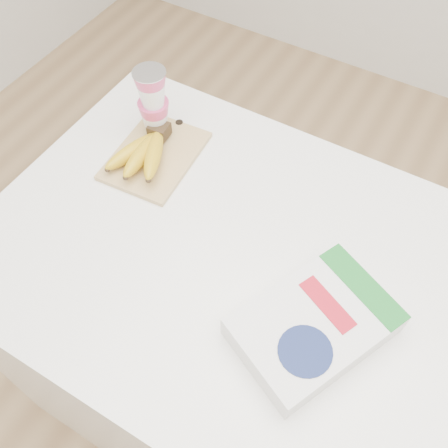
{
  "coord_description": "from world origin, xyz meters",
  "views": [
    {
      "loc": [
        0.21,
        -0.51,
        1.86
      ],
      "look_at": [
        -0.1,
        0.03,
        0.98
      ],
      "focal_mm": 40.0,
      "sensor_mm": 36.0,
      "label": 1
    }
  ],
  "objects_px": {
    "cereal_box": "(314,325)",
    "table": "(249,346)",
    "bananas": "(144,151)",
    "cutting_board": "(155,156)",
    "yogurt_stack": "(153,101)"
  },
  "relations": [
    {
      "from": "bananas",
      "to": "yogurt_stack",
      "type": "xyz_separation_m",
      "value": [
        -0.03,
        0.09,
        0.07
      ]
    },
    {
      "from": "cutting_board",
      "to": "yogurt_stack",
      "type": "relative_size",
      "value": 1.39
    },
    {
      "from": "yogurt_stack",
      "to": "cutting_board",
      "type": "bearing_deg",
      "value": -59.29
    },
    {
      "from": "bananas",
      "to": "cereal_box",
      "type": "xyz_separation_m",
      "value": [
        0.54,
        -0.21,
        -0.01
      ]
    },
    {
      "from": "cereal_box",
      "to": "bananas",
      "type": "bearing_deg",
      "value": -175.67
    },
    {
      "from": "bananas",
      "to": "cereal_box",
      "type": "relative_size",
      "value": 0.57
    },
    {
      "from": "table",
      "to": "bananas",
      "type": "xyz_separation_m",
      "value": [
        -0.38,
        0.12,
        0.51
      ]
    },
    {
      "from": "table",
      "to": "cereal_box",
      "type": "relative_size",
      "value": 3.54
    },
    {
      "from": "table",
      "to": "yogurt_stack",
      "type": "bearing_deg",
      "value": 152.3
    },
    {
      "from": "bananas",
      "to": "yogurt_stack",
      "type": "bearing_deg",
      "value": 107.67
    },
    {
      "from": "bananas",
      "to": "table",
      "type": "bearing_deg",
      "value": -17.79
    },
    {
      "from": "cutting_board",
      "to": "bananas",
      "type": "distance_m",
      "value": 0.04
    },
    {
      "from": "cutting_board",
      "to": "yogurt_stack",
      "type": "bearing_deg",
      "value": 116.28
    },
    {
      "from": "cereal_box",
      "to": "table",
      "type": "bearing_deg",
      "value": 178.08
    },
    {
      "from": "yogurt_stack",
      "to": "cereal_box",
      "type": "relative_size",
      "value": 0.53
    }
  ]
}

